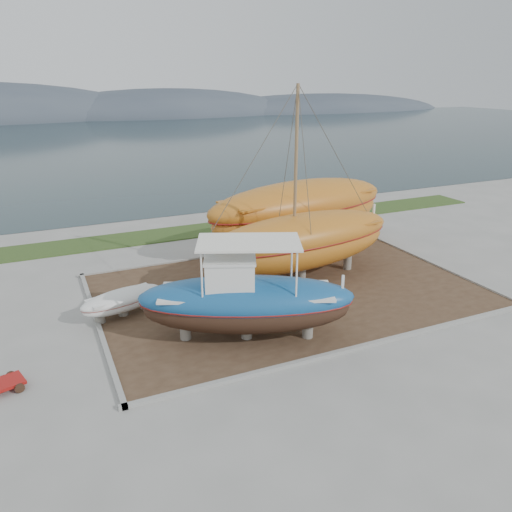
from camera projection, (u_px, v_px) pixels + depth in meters
name	position (u px, v px, depth m)	size (l,w,h in m)	color
ground	(332.00, 325.00, 21.23)	(140.00, 140.00, 0.00)	gray
dirt_patch	(288.00, 290.00, 24.64)	(18.00, 12.00, 0.06)	#422D1E
curb_frame	(288.00, 289.00, 24.63)	(18.60, 12.60, 0.15)	gray
grass_strip	(211.00, 229.00, 34.50)	(44.00, 3.00, 0.08)	#284219
sea	(99.00, 141.00, 81.24)	(260.00, 100.00, 0.04)	#172A2E
mountain_ridge	(69.00, 118.00, 128.40)	(200.00, 36.00, 20.00)	#333D49
blue_caique	(246.00, 291.00, 19.41)	(8.50, 2.66, 4.09)	#16518C
white_dinghy	(122.00, 303.00, 21.84)	(3.75, 1.41, 1.13)	white
orange_sailboat	(304.00, 188.00, 24.22)	(10.64, 3.14, 9.64)	#AF641B
orange_bare_hull	(300.00, 217.00, 29.73)	(12.42, 3.73, 4.07)	#AF641B
red_trailer	(1.00, 387.00, 16.75)	(2.14, 1.07, 0.30)	#A91613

